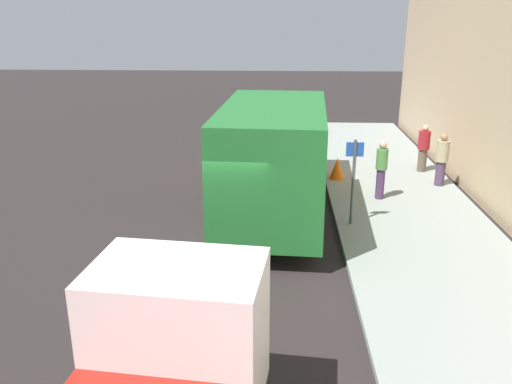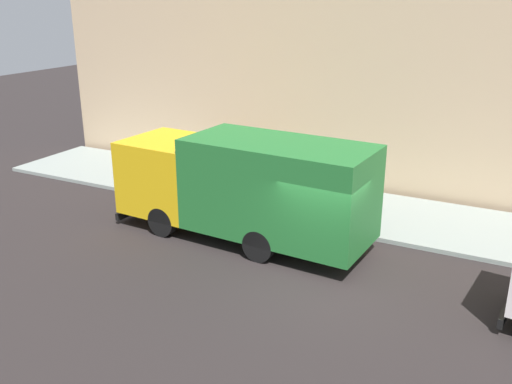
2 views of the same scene
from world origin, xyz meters
name	(u,v)px [view 2 (image 2 of 2)]	position (x,y,z in m)	size (l,w,h in m)	color
ground	(318,278)	(0.00, 0.00, 0.00)	(80.00, 80.00, 0.00)	black
sidewalk	(373,213)	(5.04, 0.00, 0.07)	(4.08, 30.00, 0.14)	gray
building_facade	(403,61)	(7.58, 0.00, 4.88)	(0.50, 30.00, 9.76)	tan
large_utility_truck	(244,185)	(1.39, 2.96, 1.74)	(2.98, 8.15, 3.18)	gold
pedestrian_walking	(265,175)	(4.44, 3.80, 1.06)	(0.39, 0.39, 1.73)	#4B3157
pedestrian_standing	(222,154)	(6.39, 6.69, 0.98)	(0.48, 0.48, 1.62)	brown
pedestrian_third	(258,157)	(6.56, 5.14, 1.00)	(0.42, 0.42, 1.66)	#4C3652
traffic_cone_orange	(203,190)	(3.39, 5.72, 0.49)	(0.49, 0.49, 0.70)	orange
street_sign_post	(306,180)	(3.36, 1.80, 1.47)	(0.44, 0.08, 2.23)	#4C5156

